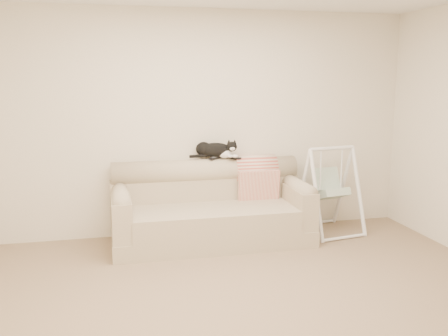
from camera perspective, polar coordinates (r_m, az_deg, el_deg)
The scene contains 8 objects.
ground_plane at distance 4.29m, azimuth 2.69°, elevation -14.99°, with size 5.00×5.00×0.00m, color #7B624C.
room_shell at distance 3.89m, azimuth 2.88°, elevation 5.77°, with size 5.04×4.04×2.60m.
sofa at distance 5.65m, azimuth -1.56°, elevation -4.87°, with size 2.20×0.93×0.90m.
remote_a at distance 5.79m, azimuth -0.99°, elevation 1.17°, with size 0.18×0.15×0.03m.
remote_b at distance 5.81m, azimuth 1.15°, elevation 1.18°, with size 0.15×0.15×0.02m.
tuxedo_cat at distance 5.79m, azimuth -1.02°, elevation 2.10°, with size 0.56×0.31×0.22m.
throw_blanket at distance 5.92m, azimuth 3.61°, elevation -0.45°, with size 0.49×0.38×0.58m.
baby_swing at distance 6.05m, azimuth 12.01°, elevation -2.43°, with size 0.73×0.77×1.04m.
Camera 1 is at (-1.07, -3.73, 1.84)m, focal length 40.00 mm.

